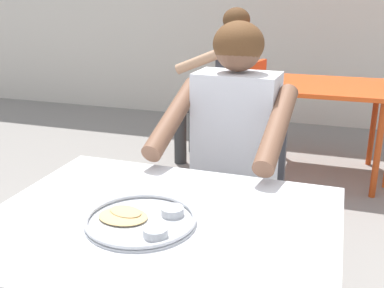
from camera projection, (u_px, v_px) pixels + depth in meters
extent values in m
cube|color=silver|center=(159.00, 224.00, 1.29)|extent=(1.00, 0.79, 0.03)
cylinder|color=#B2B2B7|center=(93.00, 248.00, 1.84)|extent=(0.04, 0.04, 0.69)
cylinder|color=#B7BABF|center=(141.00, 222.00, 1.27)|extent=(0.32, 0.32, 0.01)
torus|color=#B7BABF|center=(141.00, 219.00, 1.26)|extent=(0.32, 0.32, 0.01)
cylinder|color=#B2B5BA|center=(155.00, 232.00, 1.18)|extent=(0.07, 0.07, 0.02)
cylinder|color=#C65119|center=(155.00, 231.00, 1.18)|extent=(0.06, 0.06, 0.01)
cylinder|color=#B2B5BA|center=(172.00, 211.00, 1.30)|extent=(0.07, 0.07, 0.02)
cylinder|color=maroon|center=(172.00, 210.00, 1.30)|extent=(0.06, 0.06, 0.01)
ellipsoid|color=tan|center=(123.00, 216.00, 1.28)|extent=(0.15, 0.12, 0.01)
ellipsoid|color=tan|center=(126.00, 211.00, 1.29)|extent=(0.12, 0.09, 0.01)
cube|color=#3F3F44|center=(236.00, 199.00, 2.05)|extent=(0.40, 0.41, 0.04)
cube|color=#3F3F44|center=(248.00, 143.00, 2.14)|extent=(0.37, 0.05, 0.39)
cylinder|color=#3F3F44|center=(258.00, 268.00, 1.94)|extent=(0.03, 0.03, 0.43)
cylinder|color=#3F3F44|center=(193.00, 254.00, 2.04)|extent=(0.03, 0.03, 0.43)
cylinder|color=#3F3F44|center=(273.00, 234.00, 2.21)|extent=(0.03, 0.03, 0.43)
cylinder|color=#3F3F44|center=(214.00, 223.00, 2.31)|extent=(0.03, 0.03, 0.43)
cylinder|color=#3C3C3C|center=(256.00, 217.00, 1.76)|extent=(0.14, 0.41, 0.12)
cylinder|color=#3C3C3C|center=(167.00, 288.00, 1.77)|extent=(0.10, 0.10, 0.46)
cylinder|color=#3C3C3C|center=(185.00, 205.00, 1.86)|extent=(0.14, 0.41, 0.12)
cube|color=silver|center=(236.00, 135.00, 1.90)|extent=(0.35, 0.22, 0.53)
cylinder|color=brown|center=(277.00, 127.00, 1.64)|extent=(0.10, 0.46, 0.25)
cylinder|color=brown|center=(174.00, 116.00, 1.78)|extent=(0.10, 0.46, 0.25)
sphere|color=brown|center=(238.00, 48.00, 1.79)|extent=(0.19, 0.19, 0.19)
ellipsoid|color=brown|center=(239.00, 44.00, 1.78)|extent=(0.21, 0.20, 0.18)
cube|color=#E04C19|center=(328.00, 86.00, 3.30)|extent=(0.86, 0.78, 0.03)
cylinder|color=#B33D14|center=(268.00, 140.00, 3.23)|extent=(0.04, 0.04, 0.67)
cylinder|color=#B33D14|center=(378.00, 151.00, 3.01)|extent=(0.04, 0.04, 0.67)
cylinder|color=#B33D14|center=(281.00, 117.00, 3.82)|extent=(0.04, 0.04, 0.67)
cylinder|color=#B33D14|center=(373.00, 125.00, 3.60)|extent=(0.04, 0.04, 0.67)
cube|color=#DD481A|center=(231.00, 112.00, 3.59)|extent=(0.47, 0.50, 0.04)
cube|color=#DD481A|center=(254.00, 88.00, 3.43)|extent=(0.12, 0.41, 0.39)
cylinder|color=#DD481A|center=(204.00, 142.00, 3.59)|extent=(0.03, 0.03, 0.42)
cylinder|color=#DD481A|center=(223.00, 131.00, 3.88)|extent=(0.03, 0.03, 0.42)
cylinder|color=#DD481A|center=(239.00, 149.00, 3.44)|extent=(0.03, 0.03, 0.42)
cylinder|color=#DD481A|center=(257.00, 136.00, 3.73)|extent=(0.03, 0.03, 0.42)
cylinder|color=#2D2D2D|center=(180.00, 137.00, 3.67)|extent=(0.10, 0.10, 0.45)
cylinder|color=#2D2D2D|center=(203.00, 107.00, 3.51)|extent=(0.41, 0.15, 0.12)
cylinder|color=#2D2D2D|center=(194.00, 127.00, 3.93)|extent=(0.10, 0.10, 0.45)
cylinder|color=#2D2D2D|center=(216.00, 99.00, 3.77)|extent=(0.41, 0.15, 0.12)
cube|color=#3F3F47|center=(235.00, 71.00, 3.48)|extent=(0.23, 0.35, 0.54)
cylinder|color=tan|center=(204.00, 59.00, 3.34)|extent=(0.46, 0.11, 0.25)
cylinder|color=tan|center=(222.00, 53.00, 3.69)|extent=(0.46, 0.11, 0.25)
sphere|color=tan|center=(236.00, 22.00, 3.37)|extent=(0.19, 0.19, 0.19)
ellipsoid|color=brown|center=(236.00, 20.00, 3.36)|extent=(0.21, 0.20, 0.18)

